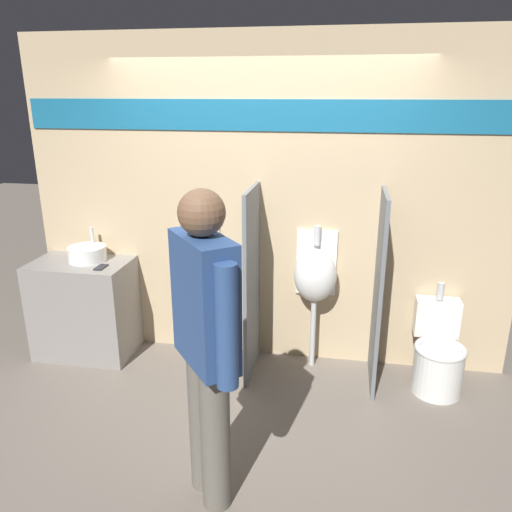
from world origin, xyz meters
TOP-DOWN VIEW (x-y plane):
  - ground_plane at (0.00, 0.00)m, footprint 16.00×16.00m
  - display_wall at (0.00, 0.60)m, footprint 4.05×0.07m
  - sink_counter at (-1.56, 0.31)m, footprint 0.83×0.53m
  - sink_basin at (-1.51, 0.36)m, footprint 0.32×0.32m
  - cell_phone at (-1.31, 0.20)m, footprint 0.07×0.14m
  - divider_near_counter at (-0.05, 0.28)m, footprint 0.03×0.59m
  - divider_mid at (0.94, 0.28)m, footprint 0.03×0.59m
  - urinal_near_counter at (-0.55, 0.45)m, footprint 0.35×0.27m
  - urinal_far at (0.44, 0.45)m, footprint 0.35×0.27m
  - toilet at (1.43, 0.27)m, footprint 0.39×0.55m
  - person_in_vest at (-0.04, -1.12)m, footprint 0.44×0.52m

SIDE VIEW (x-z plane):
  - ground_plane at x=0.00m, z-range 0.00..0.00m
  - toilet at x=1.43m, z-range -0.13..0.68m
  - sink_counter at x=-1.56m, z-range 0.00..0.86m
  - divider_near_counter at x=-0.05m, z-range 0.00..1.56m
  - divider_mid at x=0.94m, z-range 0.00..1.56m
  - urinal_near_counter at x=-0.55m, z-range 0.21..1.43m
  - urinal_far at x=0.44m, z-range 0.21..1.43m
  - cell_phone at x=-1.31m, z-range 0.86..0.87m
  - sink_basin at x=-1.51m, z-range 0.79..1.06m
  - person_in_vest at x=-0.04m, z-range 0.09..1.90m
  - display_wall at x=0.00m, z-range 0.01..2.71m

